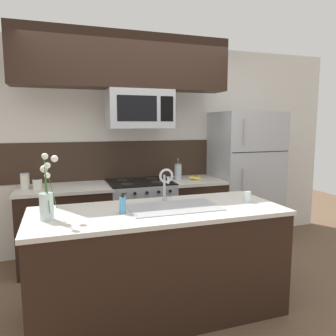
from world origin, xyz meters
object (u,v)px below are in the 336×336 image
Objects in this scene: refrigerator at (244,178)px; spare_glass at (247,197)px; microwave at (140,109)px; storage_jar_medium at (37,183)px; dish_soap_bottle at (123,205)px; storage_jar_tall at (25,181)px; stove_range at (140,219)px; flower_vase at (47,200)px; sink_faucet at (166,180)px; french_press at (178,172)px; banana_bunch at (196,178)px.

spare_glass is at bearing -120.68° from refrigerator.
microwave is 6.25× the size of storage_jar_medium.
microwave is 4.51× the size of dish_soap_bottle.
spare_glass is at bearing 0.61° from dish_soap_bottle.
stove_range is at bearing -1.59° from storage_jar_tall.
refrigerator reaches higher than storage_jar_medium.
stove_range is 7.81× the size of storage_jar_medium.
storage_jar_medium is 1.23× the size of spare_glass.
flower_vase reaches higher than spare_glass.
sink_faucet is at bearing -144.22° from refrigerator.
sink_faucet reaches higher than dish_soap_bottle.
french_press is (-0.94, 0.04, 0.13)m from refrigerator.
microwave is at bearing 118.44° from spare_glass.
flower_vase is (0.13, -1.25, 0.09)m from storage_jar_medium.
banana_bunch is 0.62× the size of sink_faucet.
banana_bunch is 1.69m from dish_soap_bottle.
storage_jar_medium is (-1.14, -0.00, -0.81)m from microwave.
storage_jar_medium is 1.44m from dish_soap_bottle.
storage_jar_tall is 1.34m from flower_vase.
microwave is 1.49m from storage_jar_tall.
refrigerator is 10.65× the size of dish_soap_bottle.
refrigerator is at bearing 1.62° from microwave.
stove_range is 0.75m from french_press.
microwave is at bearing -89.84° from stove_range.
dish_soap_bottle is (-0.46, -1.29, 0.52)m from stove_range.
refrigerator is 3.54× the size of flower_vase.
spare_glass is (1.82, -1.25, -0.01)m from storage_jar_medium.
storage_jar_tall is at bearing 177.47° from microwave.
french_press is at bearing 6.72° from stove_range.
sink_faucet reaches higher than storage_jar_medium.
stove_range is at bearing 51.54° from flower_vase.
french_press reaches higher than dish_soap_bottle.
spare_glass is at bearing 0.03° from flower_vase.
microwave reaches higher than stove_range.
stove_range is at bearing 70.46° from dish_soap_bottle.
banana_bunch is at bearing 53.63° from sink_faucet.
microwave is 3.90× the size of banana_bunch.
sink_faucet is at bearing -41.83° from storage_jar_medium.
flower_vase is (-1.52, -1.33, 0.05)m from french_press.
french_press is 2.02m from flower_vase.
microwave is 0.92m from french_press.
stove_range is 1.73m from flower_vase.
stove_range is at bearing 90.16° from microwave.
banana_bunch is at bearing -3.18° from microwave.
stove_range is 5.56× the size of storage_jar_tall.
stove_range is 1.25m from storage_jar_medium.
flower_vase reaches higher than banana_bunch.
storage_jar_medium is 1.52m from sink_faucet.
refrigerator is 1.51m from spare_glass.
microwave is 1.40m from storage_jar_medium.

